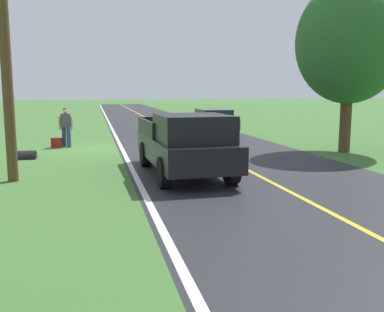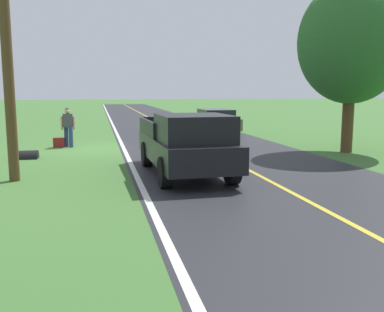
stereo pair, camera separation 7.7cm
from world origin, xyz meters
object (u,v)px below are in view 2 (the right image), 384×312
(utility_pole_roadside, at_px, (6,45))
(hitchhiker_walking, at_px, (68,125))
(suitcase_carried, at_px, (59,143))
(pickup_truck_passing, at_px, (187,143))
(sedan_near_oncoming, at_px, (215,121))
(tree_far_side_near, at_px, (352,42))

(utility_pole_roadside, bearing_deg, hitchhiker_walking, -98.08)
(hitchhiker_walking, relative_size, suitcase_carried, 3.80)
(suitcase_carried, height_order, utility_pole_roadside, utility_pole_roadside)
(hitchhiker_walking, relative_size, pickup_truck_passing, 0.32)
(suitcase_carried, bearing_deg, pickup_truck_passing, 31.70)
(sedan_near_oncoming, height_order, utility_pole_roadside, utility_pole_roadside)
(hitchhiker_walking, relative_size, tree_far_side_near, 0.26)
(suitcase_carried, bearing_deg, tree_far_side_near, 72.77)
(hitchhiker_walking, relative_size, sedan_near_oncoming, 0.40)
(suitcase_carried, bearing_deg, hitchhiker_walking, 100.86)
(hitchhiker_walking, bearing_deg, tree_far_side_near, 159.79)
(tree_far_side_near, distance_m, sedan_near_oncoming, 9.52)
(hitchhiker_walking, height_order, utility_pole_roadside, utility_pole_roadside)
(hitchhiker_walking, relative_size, utility_pole_roadside, 0.24)
(suitcase_carried, xyz_separation_m, tree_far_side_near, (-11.44, 3.99, 4.10))
(tree_far_side_near, xyz_separation_m, utility_pole_roadside, (12.03, 3.08, -0.68))
(hitchhiker_walking, xyz_separation_m, pickup_truck_passing, (-3.77, 7.41, -0.01))
(tree_far_side_near, bearing_deg, hitchhiker_walking, -20.21)
(pickup_truck_passing, relative_size, utility_pole_roadside, 0.75)
(pickup_truck_passing, bearing_deg, tree_far_side_near, -155.16)
(suitcase_carried, height_order, tree_far_side_near, tree_far_side_near)
(tree_far_side_near, bearing_deg, suitcase_carried, -19.23)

